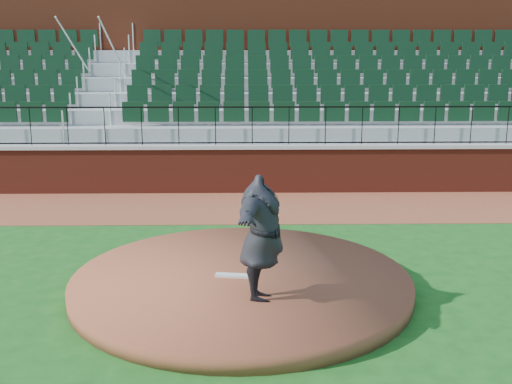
# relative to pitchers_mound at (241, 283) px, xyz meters

# --- Properties ---
(ground) EXTENTS (90.00, 90.00, 0.00)m
(ground) POSITION_rel_pitchers_mound_xyz_m (0.27, 0.00, -0.12)
(ground) COLOR #164F17
(ground) RESTS_ON ground
(warning_track) EXTENTS (34.00, 3.20, 0.01)m
(warning_track) POSITION_rel_pitchers_mound_xyz_m (0.27, 5.40, -0.12)
(warning_track) COLOR brown
(warning_track) RESTS_ON ground
(field_wall) EXTENTS (34.00, 0.35, 1.20)m
(field_wall) POSITION_rel_pitchers_mound_xyz_m (0.27, 7.00, 0.47)
(field_wall) COLOR maroon
(field_wall) RESTS_ON ground
(wall_cap) EXTENTS (34.00, 0.45, 0.10)m
(wall_cap) POSITION_rel_pitchers_mound_xyz_m (0.27, 7.00, 1.12)
(wall_cap) COLOR #B7B7B7
(wall_cap) RESTS_ON field_wall
(wall_railing) EXTENTS (34.00, 0.05, 1.00)m
(wall_railing) POSITION_rel_pitchers_mound_xyz_m (0.27, 7.00, 1.67)
(wall_railing) COLOR black
(wall_railing) RESTS_ON wall_cap
(seating_stands) EXTENTS (34.00, 5.10, 4.60)m
(seating_stands) POSITION_rel_pitchers_mound_xyz_m (0.27, 9.73, 2.18)
(seating_stands) COLOR gray
(seating_stands) RESTS_ON ground
(concourse_wall) EXTENTS (34.00, 0.50, 5.50)m
(concourse_wall) POSITION_rel_pitchers_mound_xyz_m (0.27, 12.53, 2.62)
(concourse_wall) COLOR maroon
(concourse_wall) RESTS_ON ground
(pitchers_mound) EXTENTS (5.52, 5.52, 0.25)m
(pitchers_mound) POSITION_rel_pitchers_mound_xyz_m (0.00, 0.00, 0.00)
(pitchers_mound) COLOR brown
(pitchers_mound) RESTS_ON ground
(pitching_rubber) EXTENTS (0.60, 0.23, 0.04)m
(pitching_rubber) POSITION_rel_pitchers_mound_xyz_m (-0.13, -0.03, 0.14)
(pitching_rubber) COLOR silver
(pitching_rubber) RESTS_ON pitchers_mound
(pitcher) EXTENTS (0.95, 2.39, 1.89)m
(pitcher) POSITION_rel_pitchers_mound_xyz_m (0.30, -0.95, 1.07)
(pitcher) COLOR black
(pitcher) RESTS_ON pitchers_mound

